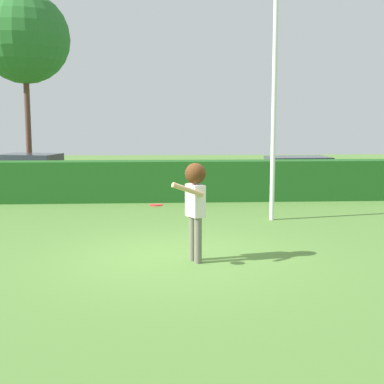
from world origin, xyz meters
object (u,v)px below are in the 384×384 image
at_px(person, 195,197).
at_px(maple_tree, 24,38).
at_px(lamppost, 274,79).
at_px(parked_car_red, 31,168).
at_px(parked_car_silver, 298,172).
at_px(frisbee, 156,205).

distance_m(person, maple_tree, 16.05).
xyz_separation_m(person, lamppost, (2.26, 3.96, 2.41)).
relative_size(parked_car_red, maple_tree, 0.56).
bearing_deg(person, parked_car_silver, 65.40).
relative_size(frisbee, lamppost, 0.04).
xyz_separation_m(lamppost, parked_car_red, (-8.09, 8.00, -2.91)).
xyz_separation_m(frisbee, maple_tree, (-5.65, 14.39, 4.90)).
bearing_deg(person, parked_car_red, 115.97).
distance_m(lamppost, parked_car_red, 11.74).
xyz_separation_m(person, parked_car_red, (-5.83, 11.96, -0.50)).
relative_size(lamppost, maple_tree, 0.82).
height_order(person, parked_car_silver, person).
bearing_deg(parked_car_silver, parked_car_red, 167.75).
height_order(frisbee, parked_car_red, parked_car_red).
relative_size(frisbee, maple_tree, 0.03).
bearing_deg(parked_car_silver, frisbee, -116.81).
bearing_deg(maple_tree, person, -65.53).
bearing_deg(maple_tree, parked_car_silver, -21.27).
height_order(lamppost, parked_car_red, lamppost).
xyz_separation_m(frisbee, parked_car_silver, (5.15, 10.19, -0.44)).
xyz_separation_m(frisbee, parked_car_red, (-5.13, 12.42, -0.44)).
relative_size(person, parked_car_silver, 0.42).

